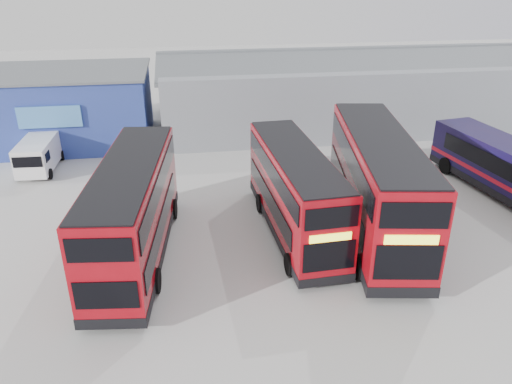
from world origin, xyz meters
The scene contains 8 objects.
ground_plane centered at (0.00, 0.00, 0.00)m, with size 120.00×120.00×0.00m, color #ABABA5.
office_block centered at (-14.00, 17.99, 2.58)m, with size 12.30×8.32×5.12m.
maintenance_shed centered at (8.00, 20.00, 2.60)m, with size 30.50×12.00×5.89m.
double_decker_left centered at (-7.90, 1.09, 2.22)m, with size 3.67×10.77×4.47m.
double_decker_centre centered at (-0.48, 2.22, 2.10)m, with size 2.98×10.08×4.21m.
double_decker_right centered at (3.34, 1.71, 2.45)m, with size 4.57×11.90×4.92m.
single_decker_blue centered at (12.27, 4.46, 1.48)m, with size 4.17×11.21×2.98m.
panel_van centered at (-14.62, 12.40, 1.14)m, with size 2.13×4.72×2.03m.
Camera 1 is at (-5.44, -18.64, 12.24)m, focal length 35.00 mm.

